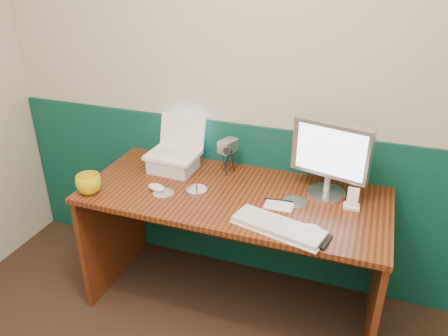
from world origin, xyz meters
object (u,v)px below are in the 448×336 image
at_px(desk, 233,251).
at_px(camcorder, 228,157).
at_px(keyboard, 278,227).
at_px(monitor, 330,160).
at_px(laptop, 172,138).
at_px(mug, 89,184).

distance_m(desk, camcorder, 0.53).
distance_m(desk, keyboard, 0.55).
bearing_deg(desk, monitor, 18.48).
xyz_separation_m(laptop, keyboard, (0.72, -0.39, -0.19)).
relative_size(monitor, keyboard, 0.93).
relative_size(monitor, mug, 3.03).
bearing_deg(laptop, camcorder, 16.11).
bearing_deg(desk, mug, -160.80).
bearing_deg(keyboard, laptop, 165.79).
bearing_deg(mug, camcorder, 37.48).
relative_size(desk, camcorder, 8.28).
xyz_separation_m(desk, keyboard, (0.30, -0.25, 0.39)).
distance_m(keyboard, camcorder, 0.62).
bearing_deg(keyboard, camcorder, 145.46).
relative_size(mug, camcorder, 0.68).
bearing_deg(desk, camcorder, 116.35).
distance_m(desk, monitor, 0.75).
bearing_deg(monitor, laptop, -164.95).
relative_size(desk, monitor, 4.02).
height_order(desk, laptop, laptop).
bearing_deg(keyboard, monitor, 82.42).
height_order(desk, keyboard, keyboard).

